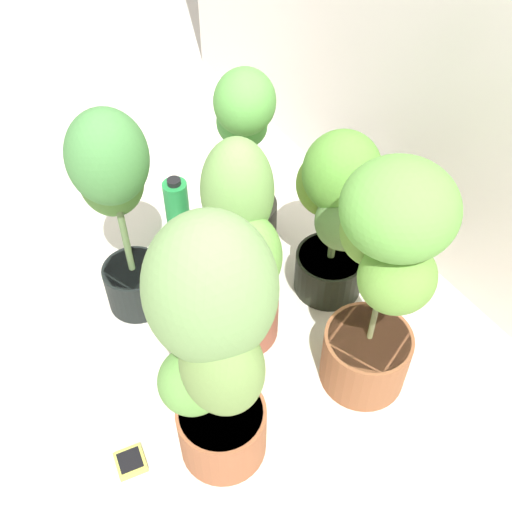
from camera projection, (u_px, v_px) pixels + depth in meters
name	position (u px, v px, depth m)	size (l,w,h in m)	color
ground_plane	(210.00, 343.00, 1.99)	(8.00, 8.00, 0.00)	silver
potted_plant_back_center	(336.00, 208.00, 1.89)	(0.40, 0.32, 0.65)	black
potted_plant_front_left	(116.00, 198.00, 1.79)	(0.32, 0.26, 0.77)	black
potted_plant_back_left	(245.00, 163.00, 2.05)	(0.32, 0.28, 0.72)	black
potted_plant_front_right	(213.00, 341.00, 1.37)	(0.40, 0.37, 0.89)	#995736
potted_plant_back_right	(383.00, 275.00, 1.57)	(0.40, 0.32, 0.82)	brown
potted_plant_center	(239.00, 247.00, 1.72)	(0.39, 0.29, 0.77)	#934E3B
hygrometer_box	(131.00, 462.00, 1.70)	(0.09, 0.09, 0.03)	#C9C94C
nutrient_bottle	(177.00, 206.00, 2.27)	(0.09, 0.09, 0.24)	#228C40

